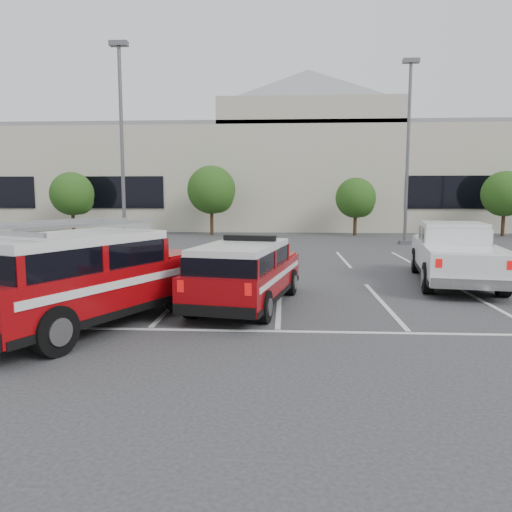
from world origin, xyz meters
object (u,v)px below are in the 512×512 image
(tree_mid_left, at_px, (213,192))
(ladder_suv, at_px, (85,285))
(light_pole_mid, at_px, (408,152))
(convention_building, at_px, (286,173))
(white_pickup, at_px, (454,259))
(tree_left, at_px, (74,195))
(fire_chief_suv, at_px, (246,278))
(light_pole_left, at_px, (122,147))
(tree_right, at_px, (506,195))
(tree_mid_right, at_px, (357,199))

(tree_mid_left, height_order, ladder_suv, tree_mid_left)
(light_pole_mid, bearing_deg, tree_mid_left, 153.08)
(convention_building, height_order, tree_mid_left, convention_building)
(white_pickup, bearing_deg, ladder_suv, -138.72)
(tree_left, bearing_deg, fire_chief_suv, -58.08)
(ladder_suv, bearing_deg, tree_left, 138.25)
(fire_chief_suv, bearing_deg, convention_building, 99.30)
(tree_mid_left, height_order, light_pole_left, light_pole_left)
(fire_chief_suv, bearing_deg, white_pickup, 41.67)
(tree_right, xyz_separation_m, light_pole_left, (-23.09, -10.05, 2.41))
(light_pole_left, bearing_deg, tree_left, 124.52)
(tree_left, xyz_separation_m, white_pickup, (20.47, -18.80, -2.01))
(fire_chief_suv, bearing_deg, tree_right, 65.90)
(tree_left, bearing_deg, tree_mid_right, -0.00)
(tree_mid_left, relative_size, tree_right, 1.10)
(tree_mid_right, height_order, ladder_suv, tree_mid_right)
(convention_building, relative_size, tree_mid_left, 12.38)
(tree_left, relative_size, tree_mid_left, 0.91)
(light_pole_left, xyz_separation_m, light_pole_mid, (15.00, 4.00, 0.00))
(tree_mid_left, bearing_deg, tree_left, -180.00)
(tree_left, bearing_deg, light_pole_left, -55.48)
(light_pole_left, bearing_deg, tree_right, 23.51)
(fire_chief_suv, bearing_deg, ladder_suv, -135.81)
(light_pole_left, bearing_deg, light_pole_mid, 14.93)
(tree_right, relative_size, ladder_suv, 0.71)
(light_pole_mid, height_order, fire_chief_suv, light_pole_mid)
(fire_chief_suv, distance_m, white_pickup, 7.43)
(convention_building, bearing_deg, tree_right, -33.37)
(tree_mid_right, height_order, tree_right, tree_right)
(tree_right, xyz_separation_m, light_pole_mid, (-8.09, -6.05, 2.41))
(light_pole_mid, relative_size, ladder_suv, 1.66)
(tree_left, xyz_separation_m, light_pole_left, (6.91, -10.05, 2.41))
(light_pole_mid, xyz_separation_m, fire_chief_suv, (-7.84, -16.53, -4.46))
(tree_left, bearing_deg, light_pole_mid, -15.43)
(tree_mid_left, bearing_deg, fire_chief_suv, -79.80)
(light_pole_left, height_order, fire_chief_suv, light_pole_left)
(tree_mid_left, relative_size, light_pole_mid, 0.47)
(tree_left, xyz_separation_m, tree_right, (30.00, 0.00, 0.00))
(light_pole_mid, distance_m, fire_chief_suv, 18.84)
(white_pickup, xyz_separation_m, ladder_suv, (-9.66, -5.90, 0.15))
(tree_mid_right, bearing_deg, fire_chief_suv, -104.73)
(tree_left, distance_m, tree_mid_left, 10.00)
(light_pole_mid, height_order, white_pickup, light_pole_mid)
(convention_building, relative_size, ladder_suv, 9.71)
(tree_mid_left, xyz_separation_m, fire_chief_suv, (4.06, -22.58, -2.32))
(tree_mid_right, xyz_separation_m, light_pole_left, (-13.09, -10.05, 2.68))
(light_pole_mid, bearing_deg, tree_mid_right, 107.52)
(light_pole_left, height_order, white_pickup, light_pole_left)
(fire_chief_suv, bearing_deg, tree_left, 133.03)
(tree_left, height_order, white_pickup, tree_left)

